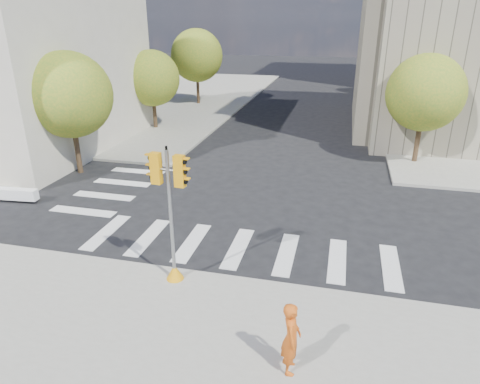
# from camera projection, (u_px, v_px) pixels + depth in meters

# --- Properties ---
(ground) EXTENTS (160.00, 160.00, 0.00)m
(ground) POSITION_uv_depth(u_px,v_px,m) (252.00, 225.00, 17.59)
(ground) COLOR black
(ground) RESTS_ON ground
(sidewalk_far_left) EXTENTS (28.00, 40.00, 0.15)m
(sidewalk_far_left) POSITION_uv_depth(u_px,v_px,m) (120.00, 96.00, 45.28)
(sidewalk_far_left) COLOR gray
(sidewalk_far_left) RESTS_ON ground
(tree_lw_near) EXTENTS (4.40, 4.40, 6.41)m
(tree_lw_near) POSITION_uv_depth(u_px,v_px,m) (69.00, 95.00, 21.87)
(tree_lw_near) COLOR #382616
(tree_lw_near) RESTS_ON ground
(tree_lw_mid) EXTENTS (4.00, 4.00, 5.77)m
(tree_lw_mid) POSITION_uv_depth(u_px,v_px,m) (152.00, 78.00, 31.02)
(tree_lw_mid) COLOR #382616
(tree_lw_mid) RESTS_ON ground
(tree_lw_far) EXTENTS (4.80, 4.80, 6.95)m
(tree_lw_far) POSITION_uv_depth(u_px,v_px,m) (197.00, 56.00, 39.70)
(tree_lw_far) COLOR #382616
(tree_lw_far) RESTS_ON ground
(tree_re_near) EXTENTS (4.20, 4.20, 6.16)m
(tree_re_near) POSITION_uv_depth(u_px,v_px,m) (425.00, 93.00, 23.38)
(tree_re_near) COLOR #382616
(tree_re_near) RESTS_ON ground
(tree_re_mid) EXTENTS (4.60, 4.60, 6.66)m
(tree_re_mid) POSITION_uv_depth(u_px,v_px,m) (403.00, 65.00, 34.04)
(tree_re_mid) COLOR #382616
(tree_re_mid) RESTS_ON ground
(tree_re_far) EXTENTS (4.00, 4.00, 5.88)m
(tree_re_far) POSITION_uv_depth(u_px,v_px,m) (390.00, 58.00, 45.00)
(tree_re_far) COLOR #382616
(tree_re_far) RESTS_ON ground
(lamp_near) EXTENTS (0.35, 0.18, 8.11)m
(lamp_near) POSITION_uv_depth(u_px,v_px,m) (425.00, 74.00, 26.66)
(lamp_near) COLOR black
(lamp_near) RESTS_ON sidewalk_far_right
(lamp_far) EXTENTS (0.35, 0.18, 8.11)m
(lamp_far) POSITION_uv_depth(u_px,v_px,m) (402.00, 56.00, 39.23)
(lamp_far) COLOR black
(lamp_far) RESTS_ON sidewalk_far_right
(traffic_signal) EXTENTS (1.08, 0.56, 4.41)m
(traffic_signal) POSITION_uv_depth(u_px,v_px,m) (172.00, 227.00, 13.02)
(traffic_signal) COLOR orange
(traffic_signal) RESTS_ON sidewalk_near
(photographer) EXTENTS (0.53, 0.73, 1.87)m
(photographer) POSITION_uv_depth(u_px,v_px,m) (291.00, 338.00, 9.85)
(photographer) COLOR #C65012
(photographer) RESTS_ON sidewalk_near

